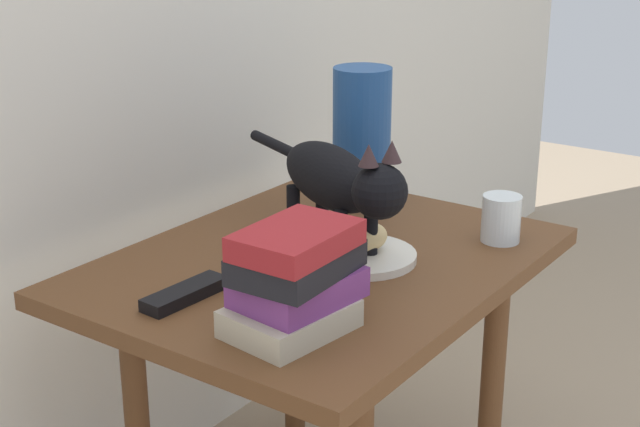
# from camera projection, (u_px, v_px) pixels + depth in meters

# --- Properties ---
(side_table) EXTENTS (0.79, 0.62, 0.56)m
(side_table) POSITION_uv_depth(u_px,v_px,m) (320.00, 298.00, 1.62)
(side_table) COLOR brown
(side_table) RESTS_ON ground
(plate) EXTENTS (0.19, 0.19, 0.01)m
(plate) POSITION_uv_depth(u_px,v_px,m) (361.00, 256.00, 1.58)
(plate) COLOR silver
(plate) RESTS_ON side_table
(bread_roll) EXTENTS (0.10, 0.08, 0.05)m
(bread_roll) POSITION_uv_depth(u_px,v_px,m) (366.00, 237.00, 1.58)
(bread_roll) COLOR #E0BC7A
(bread_roll) RESTS_ON plate
(cat) EXTENTS (0.23, 0.45, 0.23)m
(cat) POSITION_uv_depth(u_px,v_px,m) (339.00, 181.00, 1.57)
(cat) COLOR black
(cat) RESTS_ON side_table
(book_stack) EXTENTS (0.20, 0.15, 0.16)m
(book_stack) POSITION_uv_depth(u_px,v_px,m) (295.00, 280.00, 1.31)
(book_stack) COLOR #BCB299
(book_stack) RESTS_ON side_table
(green_vase) EXTENTS (0.11, 0.11, 0.27)m
(green_vase) POSITION_uv_depth(u_px,v_px,m) (362.00, 137.00, 1.83)
(green_vase) COLOR navy
(green_vase) RESTS_ON side_table
(candle_jar) EXTENTS (0.07, 0.07, 0.08)m
(candle_jar) POSITION_uv_depth(u_px,v_px,m) (501.00, 221.00, 1.66)
(candle_jar) COLOR silver
(candle_jar) RESTS_ON side_table
(tv_remote) EXTENTS (0.15, 0.05, 0.02)m
(tv_remote) POSITION_uv_depth(u_px,v_px,m) (185.00, 294.00, 1.43)
(tv_remote) COLOR black
(tv_remote) RESTS_ON side_table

